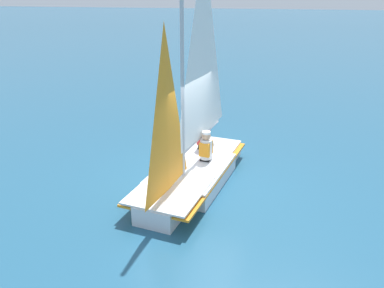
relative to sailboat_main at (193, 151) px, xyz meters
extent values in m
plane|color=#235675|center=(0.00, -0.06, -0.82)|extent=(260.00, 260.00, 0.00)
cube|color=silver|center=(0.00, -0.06, -0.61)|extent=(1.67, 2.45, 0.41)
cube|color=silver|center=(-0.11, -1.73, -0.61)|extent=(0.90, 1.04, 0.41)
cube|color=silver|center=(0.10, 1.61, -0.61)|extent=(1.36, 1.06, 0.41)
cube|color=orange|center=(0.00, -0.06, -0.48)|extent=(1.80, 4.29, 0.05)
cube|color=silver|center=(-0.08, -1.23, -0.38)|extent=(1.52, 2.01, 0.04)
cylinder|color=#B7B7BC|center=(-0.04, -0.59, 2.17)|extent=(0.08, 0.08, 5.14)
cylinder|color=#B7B7BC|center=(0.04, 0.63, 0.17)|extent=(0.22, 2.45, 0.07)
pyramid|color=white|center=(0.04, 0.63, 2.41)|extent=(0.19, 2.33, 4.41)
pyramid|color=orange|center=(-0.09, -1.39, 1.36)|extent=(0.14, 1.45, 3.33)
cube|color=black|center=(0.13, 2.16, -0.67)|extent=(0.03, 0.08, 0.29)
cube|color=black|center=(0.19, 0.47, -0.59)|extent=(0.26, 0.29, 0.45)
cylinder|color=white|center=(0.19, 0.47, -0.11)|extent=(0.32, 0.32, 0.50)
cube|color=orange|center=(0.19, 0.47, -0.09)|extent=(0.28, 0.36, 0.35)
sphere|color=tan|center=(0.19, 0.47, 0.24)|extent=(0.22, 0.22, 0.22)
cylinder|color=white|center=(0.19, 0.47, 0.32)|extent=(0.22, 0.22, 0.06)
cube|color=black|center=(-0.09, 1.19, -0.59)|extent=(0.26, 0.29, 0.45)
cylinder|color=black|center=(-0.09, 1.19, -0.11)|extent=(0.32, 0.32, 0.50)
cube|color=red|center=(-0.09, 1.19, -0.09)|extent=(0.28, 0.36, 0.35)
sphere|color=tan|center=(-0.09, 1.19, 0.24)|extent=(0.22, 0.22, 0.22)
cylinder|color=blue|center=(-0.09, 1.19, 0.32)|extent=(0.22, 0.22, 0.06)
camera|label=1|loc=(2.55, -7.80, 3.44)|focal=35.00mm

